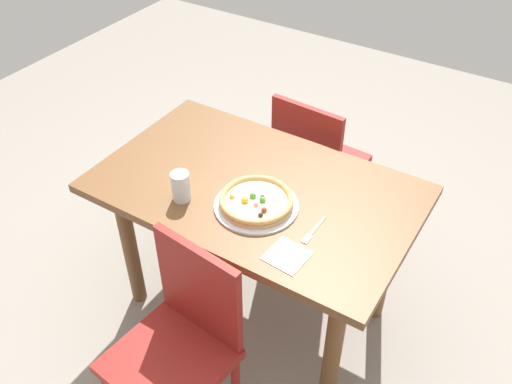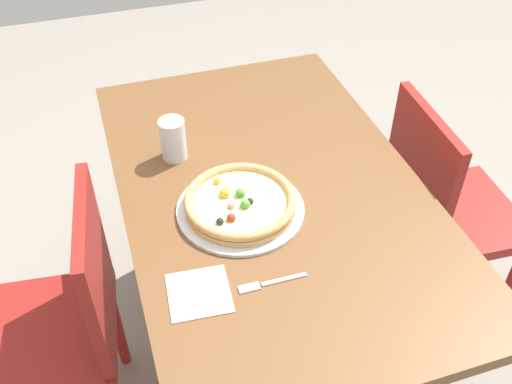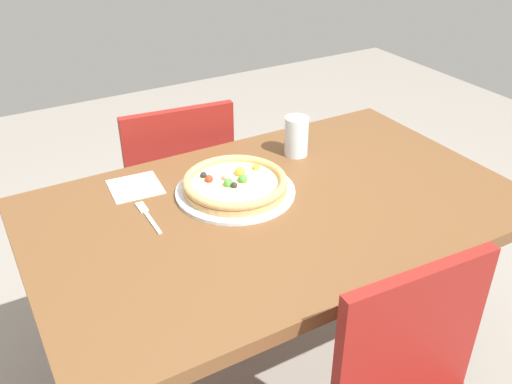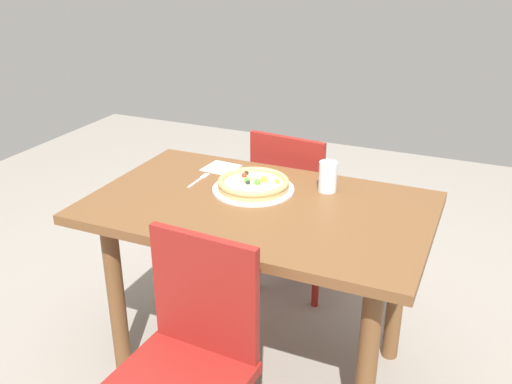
{
  "view_description": "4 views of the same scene",
  "coord_description": "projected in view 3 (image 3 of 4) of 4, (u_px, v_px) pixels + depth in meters",
  "views": [
    {
      "loc": [
        -0.94,
        1.5,
        2.21
      ],
      "look_at": [
        -0.04,
        0.05,
        0.79
      ],
      "focal_mm": 38.92,
      "sensor_mm": 36.0,
      "label": 1
    },
    {
      "loc": [
        -1.13,
        0.41,
        1.81
      ],
      "look_at": [
        -0.04,
        0.05,
        0.79
      ],
      "focal_mm": 40.68,
      "sensor_mm": 36.0,
      "label": 2
    },
    {
      "loc": [
        -0.68,
        -1.08,
        1.57
      ],
      "look_at": [
        -0.04,
        0.05,
        0.79
      ],
      "focal_mm": 38.96,
      "sensor_mm": 36.0,
      "label": 3
    },
    {
      "loc": [
        0.79,
        -1.83,
        1.69
      ],
      "look_at": [
        -0.04,
        0.05,
        0.79
      ],
      "focal_mm": 39.81,
      "sensor_mm": 36.0,
      "label": 4
    }
  ],
  "objects": [
    {
      "name": "pizza",
      "position": [
        235.0,
        183.0,
        1.54
      ],
      "size": [
        0.29,
        0.29,
        0.05
      ],
      "color": "tan",
      "rests_on": "plate"
    },
    {
      "name": "dining_table",
      "position": [
        276.0,
        239.0,
        1.57
      ],
      "size": [
        1.32,
        0.81,
        0.77
      ],
      "color": "brown",
      "rests_on": "ground"
    },
    {
      "name": "fork",
      "position": [
        147.0,
        215.0,
        1.45
      ],
      "size": [
        0.02,
        0.17,
        0.0
      ],
      "rotation": [
        0.0,
        0.0,
        1.56
      ],
      "color": "silver",
      "rests_on": "dining_table"
    },
    {
      "name": "napkin",
      "position": [
        135.0,
        187.0,
        1.58
      ],
      "size": [
        0.15,
        0.15,
        0.0
      ],
      "primitive_type": "cube",
      "rotation": [
        0.0,
        0.0,
        -0.08
      ],
      "color": "white",
      "rests_on": "dining_table"
    },
    {
      "name": "drinking_glass",
      "position": [
        296.0,
        136.0,
        1.73
      ],
      "size": [
        0.07,
        0.07,
        0.12
      ],
      "primitive_type": "cylinder",
      "color": "silver",
      "rests_on": "dining_table"
    },
    {
      "name": "plate",
      "position": [
        235.0,
        191.0,
        1.55
      ],
      "size": [
        0.34,
        0.34,
        0.01
      ],
      "primitive_type": "cylinder",
      "color": "silver",
      "rests_on": "dining_table"
    },
    {
      "name": "chair_far",
      "position": [
        175.0,
        196.0,
        2.09
      ],
      "size": [
        0.44,
        0.44,
        0.88
      ],
      "rotation": [
        0.0,
        0.0,
        -0.11
      ],
      "color": "maroon",
      "rests_on": "ground"
    }
  ]
}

